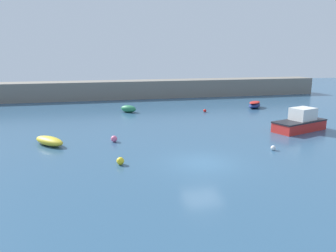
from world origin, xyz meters
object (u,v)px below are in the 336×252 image
at_px(cabin_cruiser_white, 300,122).
at_px(dinghy_near_pier, 128,109).
at_px(mooring_buoy_red, 205,111).
at_px(mooring_buoy_yellow, 120,161).
at_px(rowboat_with_red_cover, 255,105).
at_px(open_tender_yellow, 49,141).
at_px(mooring_buoy_pink, 114,139).
at_px(mooring_buoy_white, 273,148).

height_order(cabin_cruiser_white, dinghy_near_pier, cabin_cruiser_white).
height_order(mooring_buoy_red, mooring_buoy_yellow, mooring_buoy_yellow).
xyz_separation_m(rowboat_with_red_cover, mooring_buoy_yellow, (-18.62, -17.96, -0.16)).
height_order(open_tender_yellow, mooring_buoy_yellow, open_tender_yellow).
xyz_separation_m(dinghy_near_pier, mooring_buoy_red, (8.85, -2.01, -0.23)).
bearing_deg(mooring_buoy_red, dinghy_near_pier, 167.21).
distance_m(open_tender_yellow, mooring_buoy_pink, 4.91).
height_order(cabin_cruiser_white, mooring_buoy_white, cabin_cruiser_white).
bearing_deg(mooring_buoy_white, cabin_cruiser_white, 41.82).
height_order(cabin_cruiser_white, mooring_buoy_pink, cabin_cruiser_white).
xyz_separation_m(mooring_buoy_red, mooring_buoy_white, (-0.27, -15.79, -0.01)).
height_order(open_tender_yellow, dinghy_near_pier, dinghy_near_pier).
bearing_deg(open_tender_yellow, mooring_buoy_pink, 47.15).
xyz_separation_m(open_tender_yellow, rowboat_with_red_cover, (23.55, 12.23, 0.07)).
height_order(mooring_buoy_red, mooring_buoy_pink, mooring_buoy_pink).
distance_m(cabin_cruiser_white, mooring_buoy_red, 12.03).
bearing_deg(mooring_buoy_red, mooring_buoy_white, -90.98).
bearing_deg(rowboat_with_red_cover, dinghy_near_pier, -47.91).
distance_m(rowboat_with_red_cover, mooring_buoy_red, 7.40).
bearing_deg(dinghy_near_pier, rowboat_with_red_cover, 40.77).
xyz_separation_m(cabin_cruiser_white, mooring_buoy_yellow, (-16.73, -5.67, -0.52)).
distance_m(dinghy_near_pier, mooring_buoy_white, 19.76).
relative_size(cabin_cruiser_white, mooring_buoy_pink, 11.10).
xyz_separation_m(open_tender_yellow, mooring_buoy_red, (16.31, 10.70, -0.15)).
distance_m(dinghy_near_pier, mooring_buoy_red, 9.08).
relative_size(rowboat_with_red_cover, mooring_buoy_pink, 5.78).
distance_m(mooring_buoy_red, mooring_buoy_white, 15.79).
bearing_deg(rowboat_with_red_cover, mooring_buoy_yellow, -2.23).
relative_size(rowboat_with_red_cover, mooring_buoy_white, 8.14).
relative_size(rowboat_with_red_cover, mooring_buoy_red, 7.76).
xyz_separation_m(open_tender_yellow, dinghy_near_pier, (7.46, 12.71, 0.08)).
bearing_deg(mooring_buoy_yellow, mooring_buoy_white, 3.34).
bearing_deg(mooring_buoy_red, rowboat_with_red_cover, 11.93).
height_order(cabin_cruiser_white, mooring_buoy_red, cabin_cruiser_white).
bearing_deg(mooring_buoy_red, mooring_buoy_yellow, -124.72).
bearing_deg(cabin_cruiser_white, mooring_buoy_white, 23.05).
relative_size(mooring_buoy_yellow, mooring_buoy_white, 1.36).
distance_m(open_tender_yellow, mooring_buoy_yellow, 7.56).
bearing_deg(dinghy_near_pier, mooring_buoy_white, -21.78).
height_order(mooring_buoy_white, mooring_buoy_pink, mooring_buoy_pink).
distance_m(open_tender_yellow, mooring_buoy_red, 19.51).
relative_size(open_tender_yellow, mooring_buoy_red, 7.98).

